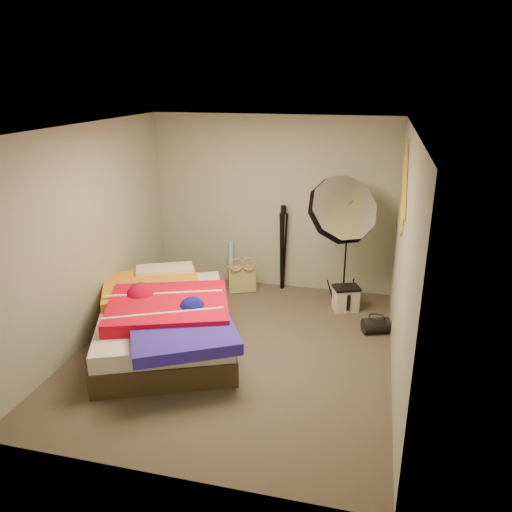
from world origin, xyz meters
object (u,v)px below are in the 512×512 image
(camera_case, at_px, (346,299))
(duffel_bag, at_px, (376,325))
(wrapping_roll, at_px, (231,263))
(camera_tripod, at_px, (283,242))
(bed, at_px, (165,319))
(photo_umbrella, at_px, (341,211))
(tote_bag, at_px, (242,279))

(camera_case, relative_size, duffel_bag, 0.99)
(wrapping_roll, bearing_deg, camera_tripod, -1.41)
(bed, bearing_deg, camera_tripod, 61.97)
(camera_case, bearing_deg, photo_umbrella, 160.64)
(camera_case, distance_m, duffel_bag, 0.69)
(tote_bag, bearing_deg, photo_umbrella, -36.19)
(tote_bag, height_order, camera_case, tote_bag)
(wrapping_roll, height_order, duffel_bag, wrapping_roll)
(photo_umbrella, xyz_separation_m, camera_tripod, (-0.84, 0.53, -0.65))
(camera_case, relative_size, camera_tripod, 0.25)
(photo_umbrella, bearing_deg, wrapping_roll, 161.46)
(wrapping_roll, distance_m, camera_tripod, 0.89)
(photo_umbrella, distance_m, camera_tripod, 1.18)
(duffel_bag, bearing_deg, tote_bag, 135.61)
(tote_bag, xyz_separation_m, wrapping_roll, (-0.25, 0.27, 0.13))
(camera_case, xyz_separation_m, camera_tripod, (-0.97, 0.52, 0.57))
(camera_case, bearing_deg, tote_bag, 147.54)
(tote_bag, bearing_deg, wrapping_roll, 108.04)
(bed, bearing_deg, duffel_bag, 19.26)
(bed, distance_m, photo_umbrella, 2.55)
(duffel_bag, xyz_separation_m, photo_umbrella, (-0.54, 0.55, 1.27))
(photo_umbrella, bearing_deg, duffel_bag, -45.51)
(tote_bag, xyz_separation_m, camera_tripod, (0.55, 0.25, 0.53))
(wrapping_roll, relative_size, photo_umbrella, 0.34)
(tote_bag, bearing_deg, camera_case, -34.98)
(duffel_bag, distance_m, bed, 2.55)
(wrapping_roll, bearing_deg, camera_case, -17.04)
(wrapping_roll, bearing_deg, photo_umbrella, -18.54)
(duffel_bag, distance_m, photo_umbrella, 1.49)
(tote_bag, bearing_deg, camera_tripod, -0.62)
(wrapping_roll, bearing_deg, bed, -96.58)
(camera_case, distance_m, bed, 2.44)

